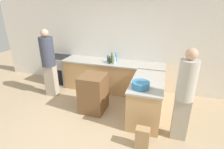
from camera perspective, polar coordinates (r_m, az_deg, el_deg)
ground_plane at (r=3.79m, az=-8.88°, el=-17.94°), size 14.00×14.00×0.00m
wall_back at (r=5.18m, az=1.44°, el=10.16°), size 8.00×0.06×2.70m
counter_back at (r=5.12m, az=0.25°, el=-0.60°), size 2.90×0.68×0.89m
counter_peninsula at (r=4.03m, az=11.22°, el=-7.72°), size 0.69×1.41×0.89m
range_oven at (r=5.89m, az=-16.91°, el=1.52°), size 0.73×0.63×0.90m
island_table at (r=4.19m, az=-6.09°, el=-6.05°), size 0.57×0.61×0.90m
mixing_bowl at (r=3.45m, az=9.33°, el=-3.38°), size 0.35×0.35×0.13m
dish_soap_bottle at (r=5.03m, az=1.25°, el=5.52°), size 0.08×0.08×0.25m
vinegar_bottle_clear at (r=4.77m, az=0.81°, el=4.68°), size 0.07×0.07×0.27m
water_bottle_blue at (r=4.96m, az=-1.33°, el=5.05°), size 0.06×0.06×0.20m
wine_bottle_dark at (r=4.80m, az=-0.78°, el=4.51°), size 0.06×0.06×0.21m
olive_oil_bottle at (r=4.88m, az=-0.04°, el=5.20°), size 0.07×0.07×0.29m
person_by_range at (r=4.94m, az=-20.01°, el=4.08°), size 0.36×0.36×1.84m
person_at_peninsula at (r=3.32m, az=22.67°, el=-5.57°), size 0.31×0.31×1.77m
paper_bag at (r=3.34m, az=9.88°, el=-19.78°), size 0.24×0.16×0.42m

